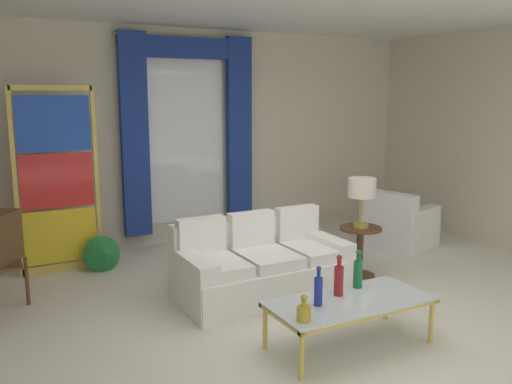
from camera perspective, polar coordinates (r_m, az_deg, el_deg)
ground_plane at (r=5.38m, az=5.02°, el=-12.57°), size 16.00×16.00×0.00m
wall_rear at (r=7.73m, az=-7.18°, el=5.85°), size 8.00×0.12×3.00m
wall_right at (r=7.97m, az=25.54°, el=5.06°), size 0.12×7.00×3.00m
ceiling_slab at (r=5.73m, az=0.94°, el=19.66°), size 8.00×7.60×0.04m
curtained_window at (r=7.54m, az=-7.19°, el=7.57°), size 2.00×0.17×2.70m
couch_white_long at (r=5.70m, az=0.32°, el=-7.93°), size 1.77×0.94×0.86m
coffee_table at (r=4.62m, az=9.97°, el=-11.63°), size 1.38×0.64×0.41m
bottle_blue_decanter at (r=4.85m, az=10.80°, el=-8.40°), size 0.08×0.08×0.35m
bottle_crystal_tall at (r=4.41m, az=6.66°, el=-10.28°), size 0.07×0.07×0.33m
bottle_amber_squat at (r=4.14m, az=5.12°, el=-12.60°), size 0.11×0.11×0.21m
bottle_ruby_flask at (r=4.64m, az=8.81°, el=-9.13°), size 0.08×0.08×0.36m
armchair_white at (r=7.72m, az=14.84°, el=-3.54°), size 1.01×1.00×0.80m
stained_glass_divider at (r=6.67m, az=-20.41°, el=0.76°), size 0.95×0.05×2.20m
peacock_figurine at (r=6.63m, az=-15.94°, el=-6.47°), size 0.44×0.60×0.50m
round_side_table at (r=6.33m, az=11.01°, el=-5.80°), size 0.48×0.48×0.59m
table_lamp_brass at (r=6.18m, az=11.22°, el=0.21°), size 0.32×0.32×0.57m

